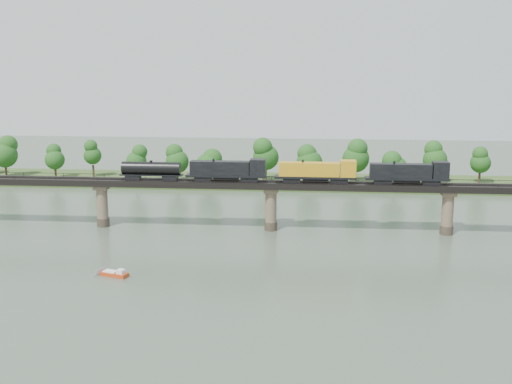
{
  "coord_description": "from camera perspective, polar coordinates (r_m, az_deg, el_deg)",
  "views": [
    {
      "loc": [
        9.24,
        -113.89,
        39.65
      ],
      "look_at": [
        -3.47,
        30.0,
        9.0
      ],
      "focal_mm": 45.0,
      "sensor_mm": 36.0,
      "label": 1
    }
  ],
  "objects": [
    {
      "name": "far_treeline",
      "position": [
        197.61,
        -0.08,
        3.01
      ],
      "size": [
        289.06,
        17.54,
        13.6
      ],
      "color": "#382619",
      "rests_on": "far_bank"
    },
    {
      "name": "ground",
      "position": [
        120.95,
        0.39,
        -7.16
      ],
      "size": [
        400.0,
        400.0,
        0.0
      ],
      "primitive_type": "plane",
      "color": "#3A4939",
      "rests_on": "ground"
    },
    {
      "name": "motorboat",
      "position": [
        121.64,
        -12.45,
        -7.09
      ],
      "size": [
        5.54,
        3.46,
        1.46
      ],
      "rotation": [
        0.0,
        0.0,
        -0.33
      ],
      "color": "#B63914",
      "rests_on": "ground"
    },
    {
      "name": "bridge_superstructure",
      "position": [
        146.85,
        1.35,
        1.04
      ],
      "size": [
        220.0,
        4.9,
        0.75
      ],
      "color": "black",
      "rests_on": "bridge"
    },
    {
      "name": "bridge",
      "position": [
        148.18,
        1.34,
        -1.36
      ],
      "size": [
        236.0,
        30.0,
        11.5
      ],
      "color": "#473A2D",
      "rests_on": "ground"
    },
    {
      "name": "freight_train",
      "position": [
        146.28,
        2.7,
        1.85
      ],
      "size": [
        75.04,
        2.92,
        5.17
      ],
      "color": "black",
      "rests_on": "bridge"
    },
    {
      "name": "far_bank",
      "position": [
        202.86,
        2.34,
        0.93
      ],
      "size": [
        300.0,
        24.0,
        1.6
      ],
      "primitive_type": "cube",
      "color": "#2F481D",
      "rests_on": "ground"
    }
  ]
}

